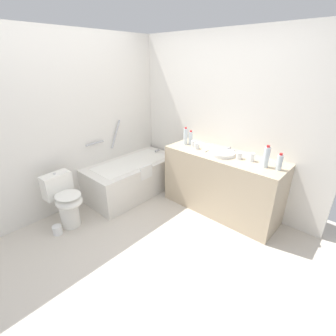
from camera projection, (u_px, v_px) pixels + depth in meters
ground_plane at (137, 246)px, 2.80m from camera, size 4.14×4.14×0.00m
wall_back_tiled at (63, 127)px, 3.18m from camera, size 3.54×0.10×2.35m
wall_right_mirror at (220, 122)px, 3.41m from camera, size 0.10×3.10×2.35m
bathtub at (133, 176)px, 3.83m from camera, size 1.45×0.72×1.13m
toilet at (65, 200)px, 3.04m from camera, size 0.37×0.51×0.70m
vanity_counter at (221, 183)px, 3.31m from camera, size 0.56×1.60×0.85m
sink_basin at (222, 153)px, 3.12m from camera, size 0.32×0.32×0.05m
sink_faucet at (230, 149)px, 3.24m from camera, size 0.12×0.15×0.06m
water_bottle_0 at (279, 162)px, 2.67m from camera, size 0.06×0.06×0.20m
water_bottle_1 at (266, 157)px, 2.73m from camera, size 0.07×0.07×0.26m
water_bottle_2 at (185, 136)px, 3.48m from camera, size 0.06×0.06×0.25m
water_bottle_3 at (191, 138)px, 3.49m from camera, size 0.06×0.06×0.20m
drinking_glass_0 at (252, 157)px, 2.92m from camera, size 0.06×0.06×0.10m
drinking_glass_1 at (193, 143)px, 3.43m from camera, size 0.06×0.06×0.08m
drinking_glass_2 at (239, 156)px, 2.99m from camera, size 0.07×0.07×0.08m
drinking_glass_3 at (197, 146)px, 3.33m from camera, size 0.07×0.07×0.08m
soap_dish at (205, 150)px, 3.26m from camera, size 0.09×0.06×0.02m
toilet_paper_roll at (57, 230)px, 2.97m from camera, size 0.11×0.11×0.12m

